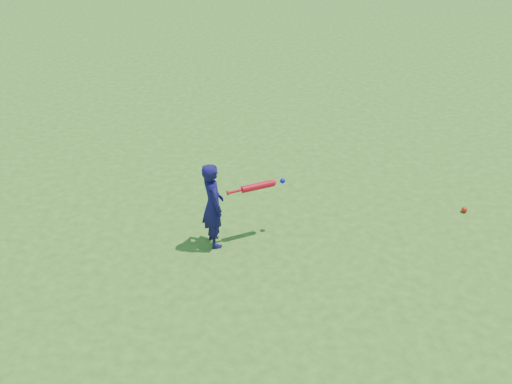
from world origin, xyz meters
TOP-DOWN VIEW (x-y plane):
  - ground at (0.00, 0.00)m, footprint 80.00×80.00m
  - child at (0.13, 0.15)m, footprint 0.33×0.41m
  - ground_ball_red at (3.10, 0.67)m, footprint 0.07×0.07m
  - bat_swing at (0.63, 0.30)m, footprint 0.64×0.30m

SIDE VIEW (x-z plane):
  - ground at x=0.00m, z-range 0.00..0.00m
  - ground_ball_red at x=3.10m, z-range 0.00..0.07m
  - child at x=0.13m, z-range 0.00..0.98m
  - bat_swing at x=0.63m, z-range 0.59..0.66m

